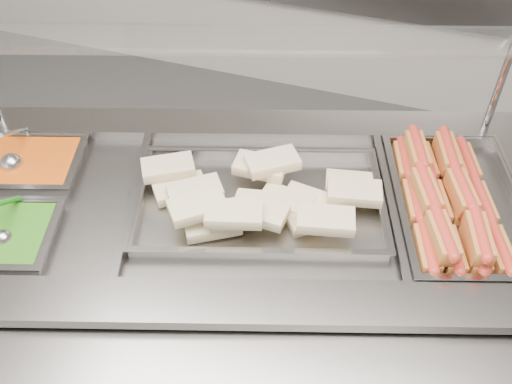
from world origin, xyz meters
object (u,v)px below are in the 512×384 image
(steam_counter, at_px, (241,291))
(pan_hotdogs, at_px, (456,210))
(ladle, at_px, (12,162))
(sneeze_guard, at_px, (239,42))
(pan_wraps, at_px, (259,204))
(serving_spoon, at_px, (4,232))

(steam_counter, xyz_separation_m, pan_hotdogs, (0.63, 0.20, 0.43))
(pan_hotdogs, xyz_separation_m, ladle, (-1.37, -0.29, 0.05))
(sneeze_guard, height_order, pan_hotdogs, sneeze_guard)
(pan_wraps, relative_size, ladle, 4.07)
(steam_counter, distance_m, sneeze_guard, 0.90)
(ladle, bearing_deg, serving_spoon, -58.45)
(sneeze_guard, height_order, serving_spoon, sneeze_guard)
(pan_hotdogs, xyz_separation_m, serving_spoon, (-1.21, -0.55, 0.05))
(steam_counter, xyz_separation_m, sneeze_guard, (-0.07, 0.22, 0.87))
(steam_counter, relative_size, ladle, 10.81)
(steam_counter, height_order, pan_hotdogs, pan_hotdogs)
(pan_hotdogs, distance_m, serving_spoon, 1.33)
(pan_wraps, xyz_separation_m, serving_spoon, (-0.64, -0.37, 0.04))
(serving_spoon, bearing_deg, pan_wraps, 30.05)
(steam_counter, height_order, serving_spoon, serving_spoon)
(pan_wraps, bearing_deg, steam_counter, -162.46)
(pan_wraps, xyz_separation_m, ladle, (-0.80, -0.11, 0.04))
(sneeze_guard, relative_size, pan_wraps, 2.16)
(steam_counter, bearing_deg, ladle, -173.26)
(pan_wraps, distance_m, ladle, 0.81)
(sneeze_guard, distance_m, ladle, 0.83)
(sneeze_guard, relative_size, ladle, 8.79)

